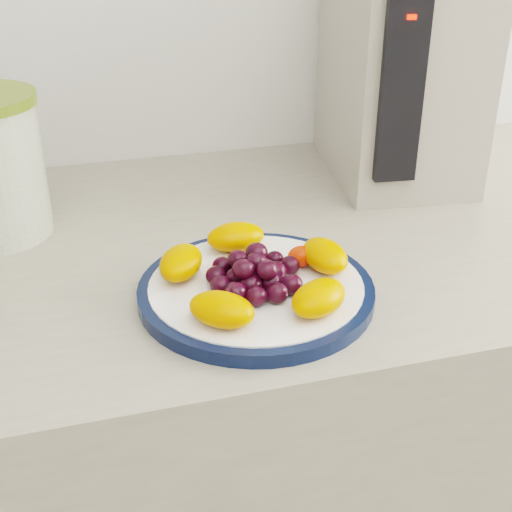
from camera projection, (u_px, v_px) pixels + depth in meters
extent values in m
cube|color=gray|center=(296.00, 484.00, 1.12)|extent=(3.50, 0.60, 0.90)
cube|color=#957A58|center=(295.00, 497.00, 1.13)|extent=(3.48, 0.58, 0.84)
cylinder|color=#0A1634|center=(256.00, 292.00, 0.75)|extent=(0.25, 0.25, 0.01)
cylinder|color=white|center=(256.00, 291.00, 0.75)|extent=(0.23, 0.23, 0.02)
cube|color=#A39A8C|center=(401.00, 68.00, 0.99)|extent=(0.21, 0.27, 0.31)
cube|color=black|center=(401.00, 91.00, 0.87)|extent=(0.06, 0.02, 0.23)
cube|color=#FF0C05|center=(412.00, 17.00, 0.82)|extent=(0.01, 0.01, 0.01)
ellipsoid|color=#E56C00|center=(325.00, 256.00, 0.77)|extent=(0.05, 0.07, 0.03)
ellipsoid|color=#E56C00|center=(236.00, 237.00, 0.80)|extent=(0.07, 0.04, 0.03)
ellipsoid|color=#E56C00|center=(181.00, 263.00, 0.75)|extent=(0.07, 0.08, 0.03)
ellipsoid|color=#E56C00|center=(222.00, 310.00, 0.67)|extent=(0.08, 0.07, 0.03)
ellipsoid|color=#E56C00|center=(319.00, 298.00, 0.69)|extent=(0.08, 0.07, 0.03)
ellipsoid|color=black|center=(256.00, 275.00, 0.74)|extent=(0.02, 0.02, 0.02)
ellipsoid|color=black|center=(276.00, 272.00, 0.74)|extent=(0.02, 0.02, 0.02)
ellipsoid|color=black|center=(261.00, 265.00, 0.76)|extent=(0.02, 0.02, 0.02)
ellipsoid|color=black|center=(242.00, 268.00, 0.75)|extent=(0.02, 0.02, 0.02)
ellipsoid|color=black|center=(236.00, 278.00, 0.73)|extent=(0.02, 0.02, 0.02)
ellipsoid|color=black|center=(251.00, 285.00, 0.72)|extent=(0.02, 0.02, 0.02)
ellipsoid|color=black|center=(271.00, 282.00, 0.73)|extent=(0.02, 0.02, 0.02)
ellipsoid|color=black|center=(289.00, 265.00, 0.76)|extent=(0.02, 0.02, 0.02)
ellipsoid|color=black|center=(275.00, 259.00, 0.77)|extent=(0.02, 0.02, 0.02)
ellipsoid|color=black|center=(256.00, 256.00, 0.78)|extent=(0.02, 0.02, 0.02)
ellipsoid|color=black|center=(236.00, 259.00, 0.77)|extent=(0.02, 0.02, 0.02)
ellipsoid|color=black|center=(222.00, 266.00, 0.76)|extent=(0.02, 0.02, 0.02)
ellipsoid|color=black|center=(216.00, 276.00, 0.74)|extent=(0.02, 0.02, 0.02)
ellipsoid|color=black|center=(221.00, 286.00, 0.72)|extent=(0.02, 0.02, 0.02)
ellipsoid|color=black|center=(236.00, 293.00, 0.71)|extent=(0.02, 0.02, 0.02)
ellipsoid|color=black|center=(257.00, 296.00, 0.70)|extent=(0.02, 0.02, 0.02)
ellipsoid|color=black|center=(277.00, 293.00, 0.71)|extent=(0.02, 0.02, 0.02)
ellipsoid|color=black|center=(292.00, 285.00, 0.72)|extent=(0.02, 0.02, 0.02)
ellipsoid|color=black|center=(256.00, 262.00, 0.73)|extent=(0.02, 0.02, 0.02)
ellipsoid|color=black|center=(257.00, 253.00, 0.75)|extent=(0.02, 0.02, 0.02)
ellipsoid|color=black|center=(238.00, 259.00, 0.74)|extent=(0.02, 0.02, 0.02)
ellipsoid|color=black|center=(244.00, 270.00, 0.72)|extent=(0.02, 0.02, 0.02)
ellipsoid|color=black|center=(267.00, 270.00, 0.72)|extent=(0.02, 0.02, 0.02)
ellipsoid|color=#EF2002|center=(301.00, 257.00, 0.77)|extent=(0.03, 0.03, 0.02)
ellipsoid|color=#EF2002|center=(321.00, 251.00, 0.78)|extent=(0.03, 0.03, 0.02)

